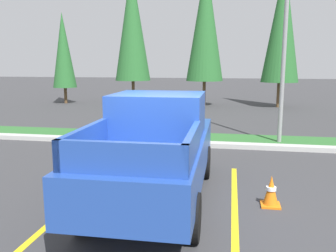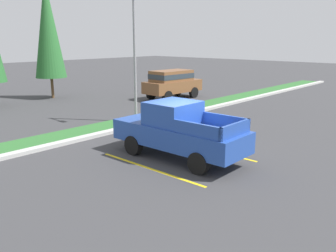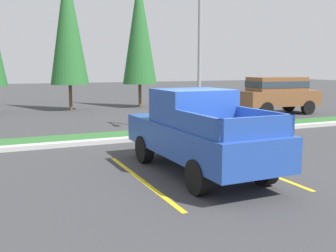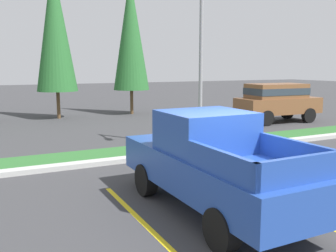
{
  "view_description": "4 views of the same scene",
  "coord_description": "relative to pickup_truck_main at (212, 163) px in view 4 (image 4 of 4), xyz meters",
  "views": [
    {
      "loc": [
        1.13,
        -6.31,
        2.69
      ],
      "look_at": [
        -0.44,
        2.4,
        1.11
      ],
      "focal_mm": 37.75,
      "sensor_mm": 36.0,
      "label": 1
    },
    {
      "loc": [
        -10.01,
        -8.0,
        4.32
      ],
      "look_at": [
        -1.04,
        0.13,
        1.38
      ],
      "focal_mm": 38.25,
      "sensor_mm": 36.0,
      "label": 2
    },
    {
      "loc": [
        -4.91,
        -8.3,
        2.65
      ],
      "look_at": [
        -0.51,
        1.64,
        1.02
      ],
      "focal_mm": 41.92,
      "sensor_mm": 36.0,
      "label": 3
    },
    {
      "loc": [
        -4.48,
        -6.17,
        3.04
      ],
      "look_at": [
        -0.21,
        2.56,
        1.49
      ],
      "focal_mm": 40.29,
      "sensor_mm": 36.0,
      "label": 4
    }
  ],
  "objects": [
    {
      "name": "pickup_truck_main",
      "position": [
        0.0,
        0.0,
        0.0
      ],
      "size": [
        2.03,
        5.26,
        2.1
      ],
      "color": "black",
      "rests_on": "ground"
    },
    {
      "name": "curb_strip",
      "position": [
        0.3,
        4.7,
        -0.97
      ],
      "size": [
        56.0,
        0.4,
        0.15
      ],
      "primitive_type": "cube",
      "color": "#B2B2AD",
      "rests_on": "ground"
    },
    {
      "name": "parking_line_far",
      "position": [
        1.55,
        -0.05,
        -1.04
      ],
      "size": [
        0.12,
        4.8,
        0.01
      ],
      "primitive_type": "cube",
      "color": "yellow",
      "rests_on": "ground"
    },
    {
      "name": "cypress_tree_center",
      "position": [
        -0.31,
        16.02,
        4.2
      ],
      "size": [
        2.31,
        2.31,
        8.9
      ],
      "color": "brown",
      "rests_on": "ground"
    },
    {
      "name": "suv_distant",
      "position": [
        10.13,
        9.26,
        0.2
      ],
      "size": [
        4.69,
        2.14,
        2.1
      ],
      "color": "black",
      "rests_on": "ground"
    },
    {
      "name": "cypress_tree_right_inner",
      "position": [
        4.28,
        16.1,
        4.05
      ],
      "size": [
        2.25,
        2.25,
        8.64
      ],
      "color": "brown",
      "rests_on": "ground"
    },
    {
      "name": "ground_plane",
      "position": [
        0.3,
        -0.3,
        -1.04
      ],
      "size": [
        120.0,
        120.0,
        0.0
      ],
      "primitive_type": "plane",
      "color": "#38383A"
    },
    {
      "name": "street_light",
      "position": [
        3.07,
        5.44,
        2.74
      ],
      "size": [
        0.24,
        1.49,
        6.48
      ],
      "color": "gray",
      "rests_on": "ground"
    },
    {
      "name": "traffic_cone",
      "position": [
        2.22,
        0.01,
        -0.75
      ],
      "size": [
        0.36,
        0.36,
        0.6
      ],
      "color": "orange",
      "rests_on": "ground"
    },
    {
      "name": "parking_line_near",
      "position": [
        -1.55,
        -0.05,
        -1.04
      ],
      "size": [
        0.12,
        4.8,
        0.01
      ],
      "primitive_type": "cube",
      "color": "yellow",
      "rests_on": "ground"
    },
    {
      "name": "grass_median",
      "position": [
        0.3,
        5.8,
        -1.01
      ],
      "size": [
        56.0,
        1.8,
        0.06
      ],
      "primitive_type": "cube",
      "color": "#2D662D",
      "rests_on": "ground"
    }
  ]
}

